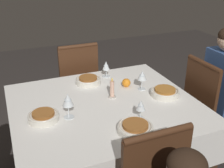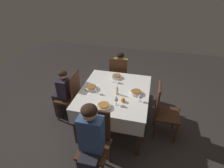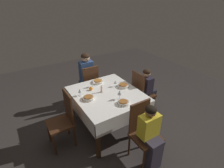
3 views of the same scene
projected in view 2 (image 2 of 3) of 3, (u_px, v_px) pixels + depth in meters
The scene contains 19 objects.
ground_plane at pixel (114, 123), 3.37m from camera, with size 8.00×8.00×0.00m, color #332D2B.
dining_table at pixel (115, 95), 3.01m from camera, with size 1.29×1.16×0.76m.
chair_east at pixel (95, 141), 2.36m from camera, with size 0.40×0.40×0.99m.
chair_south at pixel (71, 95), 3.26m from camera, with size 0.40×0.40×0.99m.
chair_west at pixel (119, 76), 3.84m from camera, with size 0.40×0.40×0.99m.
chair_north at pixel (163, 110), 2.90m from camera, with size 0.40×0.40×0.99m.
person_adult_denim at pixel (90, 142), 2.15m from camera, with size 0.34×0.30×1.23m.
person_child_dark at pixel (62, 92), 3.28m from camera, with size 0.30×0.33×1.03m.
person_child_yellow at pixel (120, 71), 3.96m from camera, with size 0.33×0.30×1.04m.
bowl_east at pixel (104, 106), 2.58m from camera, with size 0.21×0.21×0.06m.
wine_glass_east at pixel (116, 98), 2.59m from camera, with size 0.07×0.07×0.16m.
bowl_south at pixel (92, 88), 2.99m from camera, with size 0.21×0.21×0.06m.
wine_glass_south at pixel (96, 89), 2.85m from camera, with size 0.06×0.06×0.13m.
bowl_west at pixel (117, 76), 3.32m from camera, with size 0.20×0.20×0.06m.
wine_glass_west at pixel (113, 76), 3.14m from camera, with size 0.07×0.07×0.17m.
bowl_north at pixel (136, 92), 2.88m from camera, with size 0.20×0.20×0.06m.
wine_glass_north at pixel (140, 96), 2.67m from camera, with size 0.07×0.07×0.14m.
candle_centerpiece at pixel (117, 91), 2.85m from camera, with size 0.06×0.06×0.16m.
orange_fruit at pixel (123, 100), 2.69m from camera, with size 0.07×0.07×0.07m, color orange.
Camera 2 is at (2.38, 0.54, 2.45)m, focal length 28.00 mm.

